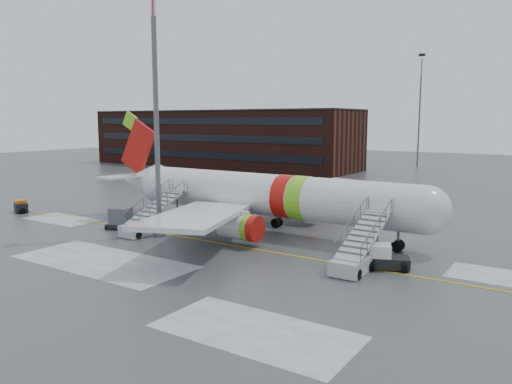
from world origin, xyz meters
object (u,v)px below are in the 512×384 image
Objects in this scene: airstair_aft at (145,222)px; baggage_tractor at (21,207)px; airliner at (259,195)px; pushback_tug at (385,258)px; light_mast_near at (156,95)px; airstair_fwd at (356,255)px; uld_container at (121,219)px.

airstair_aft is 19.47m from baggage_tractor.
airstair_aft is (-8.03, -6.54, -2.35)m from airliner.
baggage_tractor is at bearing -177.77° from pushback_tug.
airstair_aft is 11.41m from light_mast_near.
airstair_fwd is 0.32× the size of light_mast_near.
airstair_aft is at bearing -140.84° from airliner.
light_mast_near reaches higher than uld_container.
airliner is at bearing 27.90° from uld_container.
airstair_fwd is at bearing 0.00° from airstair_aft.
airstair_aft is 21.67m from pushback_tug.
baggage_tractor is at bearing -178.58° from uld_container.
airliner is at bearing 151.63° from airstair_fwd.
light_mast_near is (5.44, -0.43, 11.40)m from uld_container.
uld_container reaches higher than pushback_tug.
uld_container is at bearing -177.27° from pushback_tug.
light_mast_near is (-6.23, -6.61, 8.91)m from airliner.
light_mast_near is at bearing -133.32° from airliner.
airstair_aft is at bearing -5.59° from uld_container.
baggage_tractor is at bearing -166.55° from airliner.
uld_container is at bearing -152.10° from airliner.
airstair_fwd is at bearing 0.23° from light_mast_near.
airliner is 13.95m from airstair_fwd.
uld_container is (-3.65, 0.36, -0.14)m from airstair_aft.
airliner is 4.55× the size of airstair_aft.
airliner reaches higher than baggage_tractor.
airstair_fwd is (12.10, -6.54, -2.35)m from airliner.
airstair_aft is 2.67× the size of uld_container.
airliner is 12.72m from light_mast_near.
baggage_tractor is at bearing -179.89° from airstair_aft.
light_mast_near is (21.26, -0.04, 11.74)m from baggage_tractor.
light_mast_near reaches higher than pushback_tug.
airstair_fwd is at bearing -133.58° from pushback_tug.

